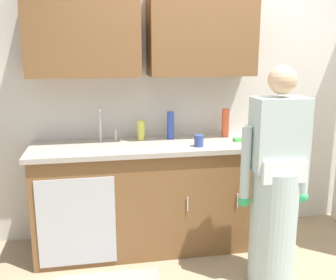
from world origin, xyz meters
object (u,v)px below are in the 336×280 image
(bottle_dish_liquid, at_px, (225,123))
(bottle_soap, at_px, (170,125))
(knife_on_counter, at_px, (174,148))
(sink, at_px, (106,147))
(person_at_sink, at_px, (275,194))
(sponge, at_px, (240,139))
(bottle_cleaner_spray, at_px, (141,130))
(cup_by_sink, at_px, (199,141))

(bottle_dish_liquid, height_order, bottle_soap, bottle_dish_liquid)
(bottle_soap, height_order, knife_on_counter, bottle_soap)
(bottle_dish_liquid, distance_m, knife_on_counter, 0.66)
(bottle_dish_liquid, bearing_deg, sink, -172.56)
(person_at_sink, distance_m, sponge, 0.71)
(sink, distance_m, sponge, 1.16)
(bottle_dish_liquid, relative_size, bottle_soap, 1.04)
(sink, relative_size, bottle_dish_liquid, 1.95)
(bottle_cleaner_spray, xyz_separation_m, cup_by_sink, (0.44, -0.34, -0.04))
(person_at_sink, height_order, bottle_cleaner_spray, person_at_sink)
(sink, relative_size, bottle_cleaner_spray, 2.90)
(cup_by_sink, bearing_deg, sponge, 16.65)
(person_at_sink, xyz_separation_m, bottle_cleaner_spray, (-0.88, 0.87, 0.33))
(bottle_cleaner_spray, bearing_deg, sink, -153.88)
(bottle_dish_liquid, xyz_separation_m, sponge, (0.07, -0.20, -0.11))
(person_at_sink, height_order, bottle_soap, person_at_sink)
(sink, height_order, bottle_soap, sink)
(bottle_dish_liquid, distance_m, bottle_soap, 0.51)
(bottle_soap, height_order, cup_by_sink, bottle_soap)
(bottle_dish_liquid, bearing_deg, knife_on_counter, -148.22)
(person_at_sink, bearing_deg, bottle_soap, 125.55)
(person_at_sink, relative_size, bottle_dish_liquid, 6.32)
(knife_on_counter, distance_m, sponge, 0.63)
(cup_by_sink, distance_m, knife_on_counter, 0.22)
(bottle_cleaner_spray, bearing_deg, bottle_soap, -2.59)
(person_at_sink, distance_m, bottle_dish_liquid, 0.94)
(person_at_sink, bearing_deg, cup_by_sink, 129.27)
(person_at_sink, bearing_deg, bottle_cleaner_spray, 135.21)
(bottle_soap, bearing_deg, bottle_cleaner_spray, 177.41)
(sink, xyz_separation_m, person_at_sink, (1.19, -0.72, -0.23))
(sponge, bearing_deg, bottle_dish_liquid, 108.83)
(bottle_soap, distance_m, knife_on_counter, 0.36)
(bottle_dish_liquid, distance_m, sponge, 0.24)
(cup_by_sink, distance_m, sponge, 0.42)
(knife_on_counter, bearing_deg, bottle_soap, -102.68)
(sink, height_order, cup_by_sink, sink)
(sink, relative_size, person_at_sink, 0.31)
(cup_by_sink, relative_size, sponge, 0.88)
(sink, distance_m, bottle_soap, 0.61)
(person_at_sink, relative_size, bottle_cleaner_spray, 9.41)
(person_at_sink, distance_m, bottle_soap, 1.12)
(sponge, bearing_deg, bottle_cleaner_spray, 165.70)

